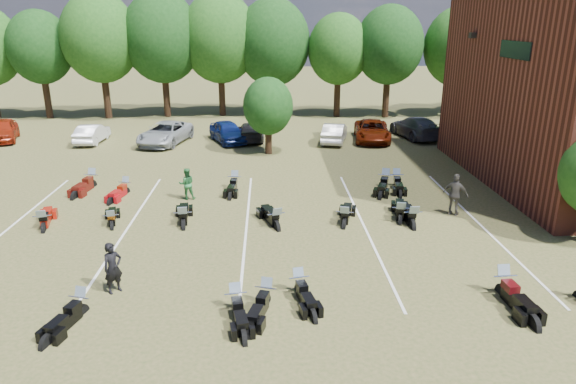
{
  "coord_description": "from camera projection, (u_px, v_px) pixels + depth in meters",
  "views": [
    {
      "loc": [
        -2.06,
        -17.17,
        8.36
      ],
      "look_at": [
        -1.2,
        4.0,
        1.2
      ],
      "focal_mm": 32.0,
      "sensor_mm": 36.0,
      "label": 1
    }
  ],
  "objects": [
    {
      "name": "car_1",
      "position": [
        92.0,
        133.0,
        36.32
      ],
      "size": [
        1.48,
        4.05,
        1.33
      ],
      "primitive_type": "imported",
      "rotation": [
        0.0,
        0.0,
        3.12
      ],
      "color": "silver",
      "rests_on": "ground"
    },
    {
      "name": "motorcycle_10",
      "position": [
        277.0,
        229.0,
        21.53
      ],
      "size": [
        1.49,
        2.57,
        1.37
      ],
      "primitive_type": null,
      "rotation": [
        0.0,
        0.0,
        3.45
      ],
      "color": "black",
      "rests_on": "ground"
    },
    {
      "name": "person_grey",
      "position": [
        455.0,
        195.0,
        22.79
      ],
      "size": [
        1.19,
        1.0,
        1.9
      ],
      "primitive_type": "imported",
      "rotation": [
        0.0,
        0.0,
        2.56
      ],
      "color": "#5B554E",
      "rests_on": "ground"
    },
    {
      "name": "car_6",
      "position": [
        372.0,
        131.0,
        36.89
      ],
      "size": [
        3.06,
        5.48,
        1.45
      ],
      "primitive_type": "imported",
      "rotation": [
        0.0,
        0.0,
        -0.13
      ],
      "color": "#631905",
      "rests_on": "ground"
    },
    {
      "name": "motorcycle_15",
      "position": [
        126.0,
        194.0,
        25.89
      ],
      "size": [
        1.14,
        2.27,
        1.21
      ],
      "primitive_type": null,
      "rotation": [
        0.0,
        0.0,
        -0.22
      ],
      "color": "maroon",
      "rests_on": "ground"
    },
    {
      "name": "car_5",
      "position": [
        335.0,
        133.0,
        36.43
      ],
      "size": [
        2.39,
        4.37,
        1.37
      ],
      "primitive_type": "imported",
      "rotation": [
        0.0,
        0.0,
        2.9
      ],
      "color": "beige",
      "rests_on": "ground"
    },
    {
      "name": "motorcycle_1",
      "position": [
        82.0,
        315.0,
        15.29
      ],
      "size": [
        1.24,
        2.27,
        1.21
      ],
      "primitive_type": null,
      "rotation": [
        0.0,
        0.0,
        -0.27
      ],
      "color": "black",
      "rests_on": "ground"
    },
    {
      "name": "car_3",
      "position": [
        251.0,
        131.0,
        37.05
      ],
      "size": [
        2.01,
        4.52,
        1.29
      ],
      "primitive_type": "imported",
      "rotation": [
        0.0,
        0.0,
        3.19
      ],
      "color": "black",
      "rests_on": "ground"
    },
    {
      "name": "motorcycle_9",
      "position": [
        184.0,
        228.0,
        21.66
      ],
      "size": [
        1.06,
        2.52,
        1.36
      ],
      "primitive_type": null,
      "rotation": [
        0.0,
        0.0,
        3.26
      ],
      "color": "black",
      "rests_on": "ground"
    },
    {
      "name": "motorcycle_7",
      "position": [
        44.0,
        231.0,
        21.36
      ],
      "size": [
        1.3,
        2.46,
        1.31
      ],
      "primitive_type": null,
      "rotation": [
        0.0,
        0.0,
        3.39
      ],
      "color": "maroon",
      "rests_on": "ground"
    },
    {
      "name": "tree_line",
      "position": [
        279.0,
        44.0,
        44.4
      ],
      "size": [
        56.0,
        6.0,
        9.79
      ],
      "color": "black",
      "rests_on": "ground"
    },
    {
      "name": "motorcycle_5",
      "position": [
        502.0,
        295.0,
        16.37
      ],
      "size": [
        0.94,
        2.55,
        1.4
      ],
      "primitive_type": null,
      "rotation": [
        0.0,
        0.0,
        0.06
      ],
      "color": "black",
      "rests_on": "ground"
    },
    {
      "name": "person_green",
      "position": [
        187.0,
        184.0,
        24.85
      ],
      "size": [
        0.87,
        0.74,
        1.57
      ],
      "primitive_type": "imported",
      "rotation": [
        0.0,
        0.0,
        3.35
      ],
      "color": "#266732",
      "rests_on": "ground"
    },
    {
      "name": "motorcycle_11",
      "position": [
        344.0,
        227.0,
        21.77
      ],
      "size": [
        1.32,
        2.5,
        1.33
      ],
      "primitive_type": null,
      "rotation": [
        0.0,
        0.0,
        2.9
      ],
      "color": "black",
      "rests_on": "ground"
    },
    {
      "name": "motorcycle_14",
      "position": [
        93.0,
        187.0,
        26.86
      ],
      "size": [
        1.19,
        2.6,
        1.39
      ],
      "primitive_type": null,
      "rotation": [
        0.0,
        0.0,
        -0.16
      ],
      "color": "#490D0A",
      "rests_on": "ground"
    },
    {
      "name": "car_4",
      "position": [
        228.0,
        132.0,
        36.45
      ],
      "size": [
        3.3,
        4.75,
        1.5
      ],
      "primitive_type": "imported",
      "rotation": [
        0.0,
        0.0,
        0.38
      ],
      "color": "#0C1A55",
      "rests_on": "ground"
    },
    {
      "name": "car_7",
      "position": [
        415.0,
        127.0,
        37.87
      ],
      "size": [
        3.21,
        5.69,
        1.56
      ],
      "primitive_type": "imported",
      "rotation": [
        0.0,
        0.0,
        3.34
      ],
      "color": "#3C3C41",
      "rests_on": "ground"
    },
    {
      "name": "young_tree_midfield",
      "position": [
        268.0,
        106.0,
        32.61
      ],
      "size": [
        3.2,
        3.2,
        4.7
      ],
      "color": "black",
      "rests_on": "ground"
    },
    {
      "name": "motorcycle_20",
      "position": [
        385.0,
        187.0,
        26.82
      ],
      "size": [
        1.58,
        2.62,
        1.39
      ],
      "primitive_type": null,
      "rotation": [
        0.0,
        0.0,
        -0.34
      ],
      "color": "black",
      "rests_on": "ground"
    },
    {
      "name": "ground",
      "position": [
        325.0,
        257.0,
        19.01
      ],
      "size": [
        160.0,
        160.0,
        0.0
      ],
      "primitive_type": "plane",
      "color": "brown",
      "rests_on": "ground"
    },
    {
      "name": "parking_lines",
      "position": [
        246.0,
        227.0,
        21.73
      ],
      "size": [
        20.1,
        14.0,
        0.01
      ],
      "color": "silver",
      "rests_on": "ground"
    },
    {
      "name": "motorcycle_4",
      "position": [
        266.0,
        305.0,
        15.81
      ],
      "size": [
        1.28,
        2.3,
        1.22
      ],
      "primitive_type": null,
      "rotation": [
        0.0,
        0.0,
        -0.28
      ],
      "color": "black",
      "rests_on": "ground"
    },
    {
      "name": "motorcycle_8",
      "position": [
        112.0,
        228.0,
        21.62
      ],
      "size": [
        1.15,
        2.19,
        1.16
      ],
      "primitive_type": null,
      "rotation": [
        0.0,
        0.0,
        3.39
      ],
      "color": "black",
      "rests_on": "ground"
    },
    {
      "name": "motorcycle_19",
      "position": [
        396.0,
        186.0,
        27.02
      ],
      "size": [
        1.02,
        2.41,
        1.3
      ],
      "primitive_type": null,
      "rotation": [
        0.0,
        0.0,
        -0.12
      ],
      "color": "black",
      "rests_on": "ground"
    },
    {
      "name": "motorcycle_13",
      "position": [
        412.0,
        228.0,
        21.66
      ],
      "size": [
        0.82,
        2.53,
        1.4
      ],
      "primitive_type": null,
      "rotation": [
        0.0,
        0.0,
        3.13
      ],
      "color": "black",
      "rests_on": "ground"
    },
    {
      "name": "motorcycle_12",
      "position": [
        400.0,
        223.0,
        22.18
      ],
      "size": [
        1.3,
        2.57,
        1.37
      ],
      "primitive_type": null,
      "rotation": [
        0.0,
        0.0,
        2.92
      ],
      "color": "black",
      "rests_on": "ground"
    },
    {
      "name": "motorcycle_3",
      "position": [
        299.0,
        293.0,
        16.47
      ],
      "size": [
        1.12,
        2.25,
        1.2
      ],
      "primitive_type": null,
      "rotation": [
        0.0,
        0.0,
        0.21
      ],
      "color": "black",
      "rests_on": "ground"
    },
    {
      "name": "car_2",
      "position": [
        165.0,
        133.0,
        35.99
      ],
      "size": [
        3.64,
        5.82,
        1.5
      ],
      "primitive_type": "imported",
      "rotation": [
        0.0,
        0.0,
        -0.23
      ],
      "color": "#92969A",
      "rests_on": "ground"
    },
    {
      "name": "person_black",
      "position": [
        113.0,
        268.0,
        16.31
      ],
      "size": [
        0.73,
        0.72,
        1.7
      ],
      "primitive_type": "imported",
      "rotation": [
        0.0,
        0.0,
        0.74
      ],
      "color": "black",
      "rests_on": "ground"
    },
    {
      "name": "motorcycle_2",
      "position": [
        236.0,
        311.0,
        15.5
      ],
      "size": [
        1.1,
        2.28,
        1.22
      ],
      "primitive_type": null,
      "rotation": [
        0.0,
        0.0,
        0.19
      ],
      "color": "black",
      "rests_on": "ground"
    },
    {
      "name": "car_0",
      "position": [
        2.0,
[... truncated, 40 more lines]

